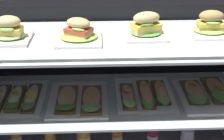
# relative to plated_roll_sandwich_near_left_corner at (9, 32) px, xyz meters

# --- Properties ---
(case_frame) EXTENTS (1.40, 0.55, 0.97)m
(case_frame) POSITION_rel_plated_roll_sandwich_near_left_corner_xyz_m (0.45, 0.17, -0.23)
(case_frame) COLOR #333338
(case_frame) RESTS_ON ground
(riser_lower_tier) EXTENTS (1.33, 0.49, 0.36)m
(riser_lower_tier) POSITION_rel_plated_roll_sandwich_near_left_corner_xyz_m (0.45, 0.00, -0.54)
(riser_lower_tier) COLOR silver
(riser_lower_tier) RESTS_ON case_base_deck
(shelf_lower_glass) EXTENTS (1.35, 0.51, 0.01)m
(shelf_lower_glass) POSITION_rel_plated_roll_sandwich_near_left_corner_xyz_m (0.45, 0.00, -0.36)
(shelf_lower_glass) COLOR silver
(shelf_lower_glass) RESTS_ON riser_lower_tier
(riser_upper_tier) EXTENTS (1.33, 0.49, 0.30)m
(riser_upper_tier) POSITION_rel_plated_roll_sandwich_near_left_corner_xyz_m (0.45, 0.00, -0.20)
(riser_upper_tier) COLOR silver
(riser_upper_tier) RESTS_ON shelf_lower_glass
(shelf_upper_glass) EXTENTS (1.35, 0.51, 0.01)m
(shelf_upper_glass) POSITION_rel_plated_roll_sandwich_near_left_corner_xyz_m (0.45, 0.00, -0.05)
(shelf_upper_glass) COLOR silver
(shelf_upper_glass) RESTS_ON riser_upper_tier
(plated_roll_sandwich_near_left_corner) EXTENTS (0.17, 0.17, 0.11)m
(plated_roll_sandwich_near_left_corner) POSITION_rel_plated_roll_sandwich_near_left_corner_xyz_m (0.00, 0.00, 0.00)
(plated_roll_sandwich_near_left_corner) COLOR white
(plated_roll_sandwich_near_left_corner) RESTS_ON shelf_upper_glass
(plated_roll_sandwich_near_right_corner) EXTENTS (0.20, 0.20, 0.10)m
(plated_roll_sandwich_near_right_corner) POSITION_rel_plated_roll_sandwich_near_left_corner_xyz_m (0.30, -0.01, -0.01)
(plated_roll_sandwich_near_right_corner) COLOR white
(plated_roll_sandwich_near_right_corner) RESTS_ON shelf_upper_glass
(plated_roll_sandwich_far_right) EXTENTS (0.19, 0.19, 0.11)m
(plated_roll_sandwich_far_right) POSITION_rel_plated_roll_sandwich_near_left_corner_xyz_m (0.60, 0.03, 0.00)
(plated_roll_sandwich_far_right) COLOR white
(plated_roll_sandwich_far_right) RESTS_ON shelf_upper_glass
(plated_roll_sandwich_right_of_center) EXTENTS (0.19, 0.19, 0.11)m
(plated_roll_sandwich_right_of_center) POSITION_rel_plated_roll_sandwich_near_left_corner_xyz_m (0.90, 0.05, -0.00)
(plated_roll_sandwich_right_of_center) COLOR white
(plated_roll_sandwich_right_of_center) RESTS_ON shelf_upper_glass
(open_sandwich_tray_mid_right) EXTENTS (0.28, 0.33, 0.06)m
(open_sandwich_tray_mid_right) POSITION_rel_plated_roll_sandwich_near_left_corner_xyz_m (-0.02, -0.01, -0.33)
(open_sandwich_tray_mid_right) COLOR white
(open_sandwich_tray_mid_right) RESTS_ON shelf_lower_glass
(open_sandwich_tray_near_left_corner) EXTENTS (0.28, 0.33, 0.06)m
(open_sandwich_tray_near_left_corner) POSITION_rel_plated_roll_sandwich_near_left_corner_xyz_m (0.29, -0.04, -0.33)
(open_sandwich_tray_near_left_corner) COLOR white
(open_sandwich_tray_near_left_corner) RESTS_ON shelf_lower_glass
(open_sandwich_tray_center) EXTENTS (0.28, 0.33, 0.06)m
(open_sandwich_tray_center) POSITION_rel_plated_roll_sandwich_near_left_corner_xyz_m (0.61, -0.00, -0.33)
(open_sandwich_tray_center) COLOR white
(open_sandwich_tray_center) RESTS_ON shelf_lower_glass
(open_sandwich_tray_near_right_corner) EXTENTS (0.28, 0.33, 0.06)m
(open_sandwich_tray_near_right_corner) POSITION_rel_plated_roll_sandwich_near_left_corner_xyz_m (0.91, -0.01, -0.33)
(open_sandwich_tray_near_right_corner) COLOR white
(open_sandwich_tray_near_right_corner) RESTS_ON shelf_lower_glass
(juice_bottle_back_left) EXTENTS (0.06, 0.06, 0.22)m
(juice_bottle_back_left) POSITION_rel_plated_roll_sandwich_near_left_corner_xyz_m (-0.07, 0.06, -0.63)
(juice_bottle_back_left) COLOR orange
(juice_bottle_back_left) RESTS_ON case_base_deck
(juice_bottle_front_middle) EXTENTS (0.07, 0.07, 0.24)m
(juice_bottle_front_middle) POSITION_rel_plated_roll_sandwich_near_left_corner_xyz_m (0.30, 0.03, -0.62)
(juice_bottle_front_middle) COLOR gold
(juice_bottle_front_middle) RESTS_ON case_base_deck
(juice_bottle_front_right_end) EXTENTS (0.06, 0.06, 0.20)m
(juice_bottle_front_right_end) POSITION_rel_plated_roll_sandwich_near_left_corner_xyz_m (0.48, 0.06, -0.64)
(juice_bottle_front_right_end) COLOR orange
(juice_bottle_front_right_end) RESTS_ON case_base_deck
(juice_bottle_back_center) EXTENTS (0.06, 0.06, 0.23)m
(juice_bottle_back_center) POSITION_rel_plated_roll_sandwich_near_left_corner_xyz_m (0.67, 0.03, -0.62)
(juice_bottle_back_center) COLOR #9A213E
(juice_bottle_back_center) RESTS_ON case_base_deck
(juice_bottle_back_right) EXTENTS (0.07, 0.07, 0.20)m
(juice_bottle_back_right) POSITION_rel_plated_roll_sandwich_near_left_corner_xyz_m (0.86, 0.04, -0.64)
(juice_bottle_back_right) COLOR silver
(juice_bottle_back_right) RESTS_ON case_base_deck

